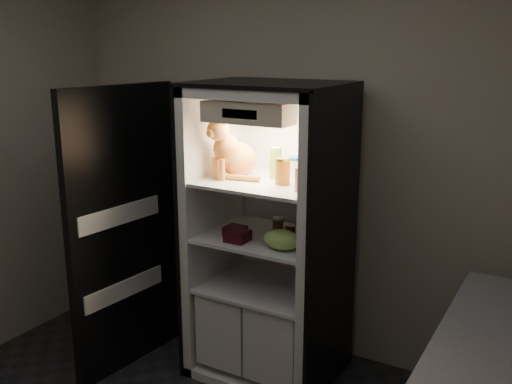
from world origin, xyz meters
TOP-DOWN VIEW (x-y plane):
  - room_shell at (0.00, 0.00)m, footprint 3.60×3.60m
  - refrigerator at (0.00, 1.38)m, footprint 0.90×0.72m
  - fridge_door at (-0.85, 0.98)m, footprint 0.15×0.87m
  - tabby_cat at (-0.23, 1.30)m, footprint 0.34×0.40m
  - parmesan_shaker at (0.02, 1.40)m, footprint 0.07×0.07m
  - mayo_tub at (0.11, 1.49)m, footprint 0.09×0.09m
  - salsa_jar at (0.13, 1.28)m, footprint 0.09×0.09m
  - pepper_jar at (0.30, 1.43)m, footprint 0.13×0.13m
  - cream_carton at (0.31, 1.20)m, footprint 0.08×0.08m
  - soda_can_a at (0.17, 1.47)m, footprint 0.06×0.06m
  - soda_can_b at (0.26, 1.34)m, footprint 0.07×0.07m
  - soda_can_c at (0.19, 1.29)m, footprint 0.06×0.06m
  - condiment_jar at (0.04, 1.41)m, footprint 0.07×0.07m
  - grape_bag at (0.20, 1.16)m, footprint 0.23×0.16m
  - berry_box_left at (-0.16, 1.22)m, footprint 0.12×0.12m
  - berry_box_right at (-0.10, 1.14)m, footprint 0.13×0.13m

SIDE VIEW (x-z plane):
  - refrigerator at x=0.00m, z-range -0.15..1.73m
  - fridge_door at x=-0.85m, z-range -0.01..1.84m
  - berry_box_left at x=-0.16m, z-range 0.94..1.00m
  - berry_box_right at x=-0.10m, z-range 0.94..1.00m
  - condiment_jar at x=0.04m, z-range 0.94..1.04m
  - soda_can_c at x=0.19m, z-range 0.94..1.05m
  - grape_bag at x=0.20m, z-range 0.94..1.05m
  - soda_can_a at x=0.17m, z-range 0.94..1.06m
  - soda_can_b at x=0.26m, z-range 0.94..1.07m
  - mayo_tub at x=0.11m, z-range 1.29..1.42m
  - cream_carton at x=0.31m, z-range 1.29..1.42m
  - salsa_jar at x=0.13m, z-range 1.29..1.45m
  - parmesan_shaker at x=0.02m, z-range 1.29..1.48m
  - pepper_jar at x=0.30m, z-range 1.29..1.50m
  - tabby_cat at x=-0.23m, z-range 1.24..1.64m
  - room_shell at x=0.00m, z-range -0.18..3.42m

